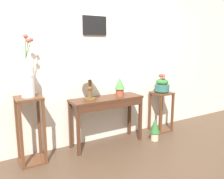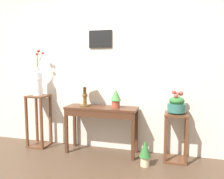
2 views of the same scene
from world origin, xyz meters
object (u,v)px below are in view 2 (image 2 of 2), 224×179
at_px(pedestal_stand_left, 39,121).
at_px(pedestal_stand_right, 176,137).
at_px(console_table, 101,114).
at_px(potted_plant_on_console, 116,97).
at_px(potted_plant_floor, 145,152).
at_px(planter_bowl_wide_right, 177,104).
at_px(table_lamp, 85,82).
at_px(flower_vase_tall_left, 38,81).

height_order(pedestal_stand_left, pedestal_stand_right, pedestal_stand_left).
bearing_deg(console_table, potted_plant_on_console, 4.93).
xyz_separation_m(console_table, pedestal_stand_right, (1.15, 0.04, -0.28)).
relative_size(potted_plant_on_console, pedestal_stand_right, 0.41).
relative_size(pedestal_stand_right, potted_plant_floor, 1.92).
bearing_deg(planter_bowl_wide_right, pedestal_stand_left, -179.68).
bearing_deg(pedestal_stand_left, table_lamp, -0.17).
xyz_separation_m(console_table, planter_bowl_wide_right, (1.15, 0.04, 0.21)).
bearing_deg(potted_plant_on_console, potted_plant_floor, -29.97).
bearing_deg(pedestal_stand_right, potted_plant_on_console, -178.94).
distance_m(console_table, potted_plant_on_console, 0.37).
relative_size(potted_plant_on_console, planter_bowl_wide_right, 0.87).
bearing_deg(console_table, flower_vase_tall_left, 178.73).
height_order(potted_plant_on_console, pedestal_stand_right, potted_plant_on_console).
xyz_separation_m(flower_vase_tall_left, planter_bowl_wide_right, (2.29, 0.01, -0.29)).
relative_size(flower_vase_tall_left, pedestal_stand_right, 1.10).
height_order(flower_vase_tall_left, pedestal_stand_right, flower_vase_tall_left).
xyz_separation_m(pedestal_stand_left, pedestal_stand_right, (2.30, 0.01, -0.09)).
height_order(console_table, potted_plant_on_console, potted_plant_on_console).
distance_m(potted_plant_on_console, pedestal_stand_left, 1.46).
bearing_deg(flower_vase_tall_left, pedestal_stand_right, 0.30).
distance_m(flower_vase_tall_left, planter_bowl_wide_right, 2.31).
distance_m(table_lamp, planter_bowl_wide_right, 1.46).
height_order(potted_plant_on_console, flower_vase_tall_left, flower_vase_tall_left).
distance_m(potted_plant_on_console, planter_bowl_wide_right, 0.91).
distance_m(table_lamp, pedestal_stand_right, 1.63).
relative_size(console_table, planter_bowl_wide_right, 3.38).
distance_m(flower_vase_tall_left, pedestal_stand_right, 2.42).
xyz_separation_m(console_table, potted_plant_floor, (0.74, -0.27, -0.43)).
bearing_deg(potted_plant_floor, flower_vase_tall_left, 171.13).
distance_m(pedestal_stand_left, pedestal_stand_right, 2.30).
bearing_deg(table_lamp, planter_bowl_wide_right, 0.61).
relative_size(table_lamp, potted_plant_on_console, 1.82).
distance_m(planter_bowl_wide_right, potted_plant_floor, 0.82).
bearing_deg(pedestal_stand_right, table_lamp, -179.40).
height_order(console_table, pedestal_stand_left, pedestal_stand_left).
relative_size(console_table, flower_vase_tall_left, 1.46).
xyz_separation_m(pedestal_stand_right, potted_plant_floor, (-0.41, -0.31, -0.15)).
bearing_deg(flower_vase_tall_left, table_lamp, -0.19).
bearing_deg(planter_bowl_wide_right, table_lamp, -179.39).
distance_m(pedestal_stand_right, potted_plant_floor, 0.53).
height_order(flower_vase_tall_left, potted_plant_floor, flower_vase_tall_left).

